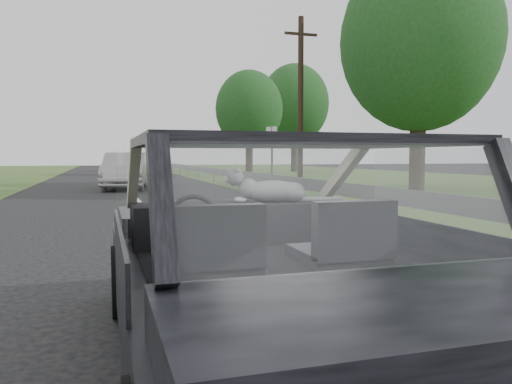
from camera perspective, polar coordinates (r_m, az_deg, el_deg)
ground at (r=3.38m, az=1.22°, el=-19.30°), size 140.00×140.00×0.00m
subject_car at (r=3.16m, az=1.24°, el=-7.17°), size 1.80×4.00×1.45m
dashboard at (r=3.73m, az=-1.76°, el=-3.48°), size 1.58×0.45×0.30m
driver_seat at (r=2.76m, az=-4.80°, el=-5.60°), size 0.50×0.72×0.42m
passenger_seat at (r=3.03m, az=10.22°, el=-4.78°), size 0.50×0.72×0.42m
steering_wheel at (r=3.35m, az=-7.05°, el=-3.18°), size 0.36×0.36×0.04m
cat at (r=3.73m, az=1.94°, el=0.25°), size 0.66×0.31×0.28m
guardrail at (r=14.00m, az=5.16°, el=1.01°), size 0.05×90.00×0.32m
other_car at (r=21.02m, az=-14.72°, el=2.38°), size 2.31×4.69×1.48m
highway_sign at (r=24.64m, az=1.83°, el=4.30°), size 0.34×1.13×2.82m
utility_pole at (r=20.91m, az=5.11°, el=10.06°), size 0.30×0.30×7.00m
tree_0 at (r=17.86m, az=18.14°, el=12.42°), size 5.70×5.70×7.95m
tree_1 at (r=22.71m, az=18.06°, el=11.85°), size 7.53×7.53×8.93m
tree_2 at (r=34.38m, az=-0.79°, el=7.73°), size 4.82×4.82×6.97m
tree_3 at (r=42.51m, az=4.40°, el=8.26°), size 6.42×6.42×8.78m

